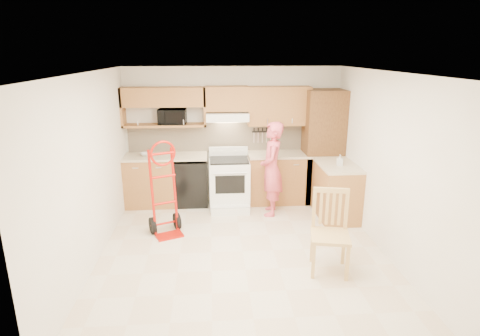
{
  "coord_description": "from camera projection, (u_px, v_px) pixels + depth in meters",
  "views": [
    {
      "loc": [
        -0.41,
        -5.06,
        2.75
      ],
      "look_at": [
        0.0,
        0.5,
        1.1
      ],
      "focal_mm": 29.48,
      "sensor_mm": 36.0,
      "label": 1
    }
  ],
  "objects": [
    {
      "name": "floor",
      "position": [
        243.0,
        252.0,
        5.65
      ],
      "size": [
        4.0,
        4.5,
        0.02
      ],
      "primitive_type": "cube",
      "color": "beige",
      "rests_on": "ground"
    },
    {
      "name": "ceiling",
      "position": [
        243.0,
        72.0,
        4.94
      ],
      "size": [
        4.0,
        4.5,
        0.02
      ],
      "primitive_type": "cube",
      "color": "white",
      "rests_on": "ground"
    },
    {
      "name": "wall_back",
      "position": [
        233.0,
        134.0,
        7.45
      ],
      "size": [
        4.0,
        0.02,
        2.5
      ],
      "primitive_type": "cube",
      "color": "white",
      "rests_on": "ground"
    },
    {
      "name": "wall_front",
      "position": [
        265.0,
        248.0,
        3.13
      ],
      "size": [
        4.0,
        0.02,
        2.5
      ],
      "primitive_type": "cube",
      "color": "white",
      "rests_on": "ground"
    },
    {
      "name": "wall_left",
      "position": [
        90.0,
        171.0,
        5.15
      ],
      "size": [
        0.02,
        4.5,
        2.5
      ],
      "primitive_type": "cube",
      "color": "white",
      "rests_on": "ground"
    },
    {
      "name": "wall_right",
      "position": [
        388.0,
        165.0,
        5.43
      ],
      "size": [
        0.02,
        4.5,
        2.5
      ],
      "primitive_type": "cube",
      "color": "white",
      "rests_on": "ground"
    },
    {
      "name": "backsplash",
      "position": [
        233.0,
        137.0,
        7.44
      ],
      "size": [
        3.92,
        0.03,
        0.55
      ],
      "primitive_type": "cube",
      "color": "#C8B08F",
      "rests_on": "wall_back"
    },
    {
      "name": "lower_cab_left",
      "position": [
        151.0,
        181.0,
        7.28
      ],
      "size": [
        0.9,
        0.6,
        0.9
      ],
      "primitive_type": "cube",
      "color": "#A06C37",
      "rests_on": "ground"
    },
    {
      "name": "dishwasher",
      "position": [
        192.0,
        182.0,
        7.34
      ],
      "size": [
        0.6,
        0.6,
        0.85
      ],
      "primitive_type": "cube",
      "color": "black",
      "rests_on": "ground"
    },
    {
      "name": "lower_cab_right",
      "position": [
        278.0,
        178.0,
        7.44
      ],
      "size": [
        1.14,
        0.6,
        0.9
      ],
      "primitive_type": "cube",
      "color": "#A06C37",
      "rests_on": "ground"
    },
    {
      "name": "countertop_left",
      "position": [
        166.0,
        156.0,
        7.16
      ],
      "size": [
        1.5,
        0.63,
        0.04
      ],
      "primitive_type": "cube",
      "color": "beige",
      "rests_on": "lower_cab_left"
    },
    {
      "name": "countertop_right",
      "position": [
        279.0,
        154.0,
        7.31
      ],
      "size": [
        1.14,
        0.63,
        0.04
      ],
      "primitive_type": "cube",
      "color": "beige",
      "rests_on": "lower_cab_right"
    },
    {
      "name": "cab_return_right",
      "position": [
        336.0,
        192.0,
        6.74
      ],
      "size": [
        0.6,
        1.0,
        0.9
      ],
      "primitive_type": "cube",
      "color": "#A06C37",
      "rests_on": "ground"
    },
    {
      "name": "countertop_return",
      "position": [
        338.0,
        165.0,
        6.61
      ],
      "size": [
        0.63,
        1.0,
        0.04
      ],
      "primitive_type": "cube",
      "color": "beige",
      "rests_on": "cab_return_right"
    },
    {
      "name": "pantry_tall",
      "position": [
        323.0,
        147.0,
        7.33
      ],
      "size": [
        0.7,
        0.6,
        2.1
      ],
      "primitive_type": "cube",
      "color": "brown",
      "rests_on": "ground"
    },
    {
      "name": "upper_cab_left",
      "position": [
        163.0,
        97.0,
        6.99
      ],
      "size": [
        1.5,
        0.33,
        0.34
      ],
      "primitive_type": "cube",
      "color": "#A06C37",
      "rests_on": "wall_back"
    },
    {
      "name": "upper_shelf_mw",
      "position": [
        165.0,
        125.0,
        7.14
      ],
      "size": [
        1.5,
        0.33,
        0.04
      ],
      "primitive_type": "cube",
      "color": "#A06C37",
      "rests_on": "wall_back"
    },
    {
      "name": "upper_cab_center",
      "position": [
        227.0,
        99.0,
        7.08
      ],
      "size": [
        0.76,
        0.33,
        0.44
      ],
      "primitive_type": "cube",
      "color": "#A06C37",
      "rests_on": "wall_back"
    },
    {
      "name": "upper_cab_right",
      "position": [
        279.0,
        106.0,
        7.19
      ],
      "size": [
        1.14,
        0.33,
        0.7
      ],
      "primitive_type": "cube",
      "color": "#A06C37",
      "rests_on": "wall_back"
    },
    {
      "name": "range_hood",
      "position": [
        227.0,
        116.0,
        7.11
      ],
      "size": [
        0.76,
        0.46,
        0.14
      ],
      "primitive_type": "cube",
      "color": "white",
      "rests_on": "wall_back"
    },
    {
      "name": "knife_strip",
      "position": [
        262.0,
        135.0,
        7.44
      ],
      "size": [
        0.4,
        0.05,
        0.29
      ],
      "primitive_type": null,
      "color": "black",
      "rests_on": "backsplash"
    },
    {
      "name": "microwave",
      "position": [
        172.0,
        117.0,
        7.1
      ],
      "size": [
        0.51,
        0.35,
        0.27
      ],
      "primitive_type": "imported",
      "rotation": [
        0.0,
        0.0,
        -0.04
      ],
      "color": "black",
      "rests_on": "upper_shelf_mw"
    },
    {
      "name": "range",
      "position": [
        229.0,
        180.0,
        7.12
      ],
      "size": [
        0.72,
        0.94,
        1.06
      ],
      "primitive_type": null,
      "color": "white",
      "rests_on": "ground"
    },
    {
      "name": "person",
      "position": [
        272.0,
        169.0,
        6.75
      ],
      "size": [
        0.47,
        0.65,
        1.63
      ],
      "primitive_type": "imported",
      "rotation": [
        0.0,
        0.0,
        -1.71
      ],
      "color": "#D94C5D",
      "rests_on": "ground"
    },
    {
      "name": "hand_truck",
      "position": [
        165.0,
        193.0,
        6.01
      ],
      "size": [
        0.68,
        0.65,
        1.35
      ],
      "primitive_type": null,
      "rotation": [
        0.0,
        0.0,
        0.39
      ],
      "color": "#BB1409",
      "rests_on": "ground"
    },
    {
      "name": "dining_chair",
      "position": [
        330.0,
        233.0,
        5.0
      ],
      "size": [
        0.58,
        0.61,
        1.07
      ],
      "primitive_type": null,
      "rotation": [
        0.0,
        0.0,
        -0.21
      ],
      "color": "tan",
      "rests_on": "ground"
    },
    {
      "name": "soap_bottle",
      "position": [
        340.0,
        160.0,
        6.51
      ],
      "size": [
        0.08,
        0.09,
        0.18
      ],
      "primitive_type": "imported",
      "rotation": [
        0.0,
        0.0,
        0.02
      ],
      "color": "white",
      "rests_on": "countertop_return"
    },
    {
      "name": "bowl",
      "position": [
        146.0,
        154.0,
        7.13
      ],
      "size": [
        0.22,
        0.22,
        0.05
      ],
      "primitive_type": "imported",
      "rotation": [
        0.0,
        0.0,
        0.07
      ],
      "color": "white",
      "rests_on": "countertop_left"
    }
  ]
}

